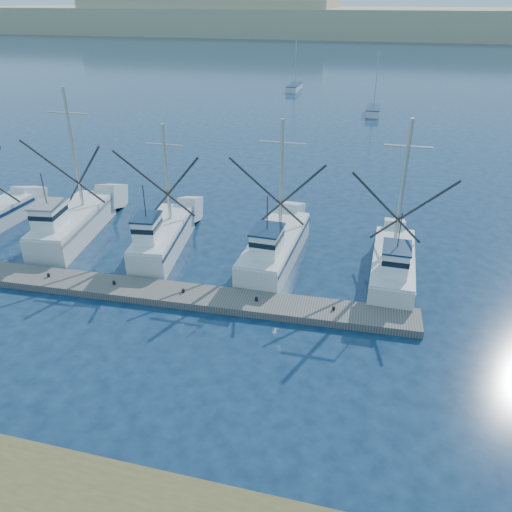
{
  "coord_description": "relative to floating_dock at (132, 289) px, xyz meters",
  "views": [
    {
      "loc": [
        4.8,
        -14.36,
        14.51
      ],
      "look_at": [
        -0.93,
        8.0,
        2.42
      ],
      "focal_mm": 35.0,
      "sensor_mm": 36.0,
      "label": 1
    }
  ],
  "objects": [
    {
      "name": "ground",
      "position": [
        7.61,
        -6.57,
        -0.2
      ],
      "size": [
        500.0,
        500.0,
        0.0
      ],
      "primitive_type": "plane",
      "color": "#0C2038",
      "rests_on": "ground"
    },
    {
      "name": "floating_dock",
      "position": [
        0.0,
        0.0,
        0.0
      ],
      "size": [
        30.7,
        3.3,
        0.41
      ],
      "primitive_type": "cube",
      "rotation": [
        0.0,
        0.0,
        0.04
      ],
      "color": "slate",
      "rests_on": "ground"
    },
    {
      "name": "dune_ridge",
      "position": [
        7.61,
        203.43,
        4.8
      ],
      "size": [
        360.0,
        60.0,
        10.0
      ],
      "primitive_type": "cube",
      "color": "tan",
      "rests_on": "ground"
    },
    {
      "name": "trawler_fleet",
      "position": [
        0.04,
        5.1,
        0.78
      ],
      "size": [
        29.67,
        8.78,
        9.54
      ],
      "color": "silver",
      "rests_on": "ground"
    },
    {
      "name": "sailboat_near",
      "position": [
        10.64,
        50.47,
        0.3
      ],
      "size": [
        1.76,
        5.35,
        8.1
      ],
      "rotation": [
        0.0,
        0.0,
        0.01
      ],
      "color": "silver",
      "rests_on": "ground"
    },
    {
      "name": "sailboat_far",
      "position": [
        -3.35,
        67.14,
        0.29
      ],
      "size": [
        1.8,
        6.28,
        8.1
      ],
      "rotation": [
        0.0,
        0.0,
        -0.02
      ],
      "color": "silver",
      "rests_on": "ground"
    }
  ]
}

